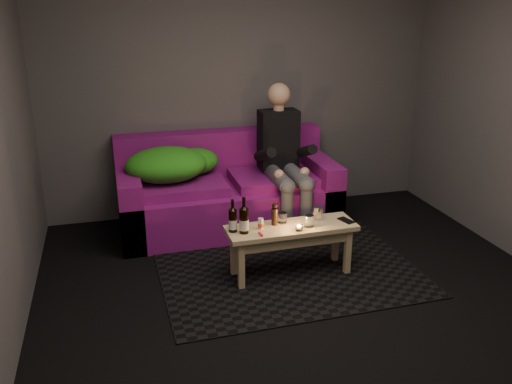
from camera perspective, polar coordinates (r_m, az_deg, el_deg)
floor at (r=3.97m, az=6.72°, el=-12.99°), size 4.50×4.50×0.00m
room at (r=3.82m, az=5.05°, el=12.19°), size 4.50×4.50×4.50m
rug at (r=4.56m, az=3.42°, el=-8.24°), size 2.12×1.56×0.01m
sofa at (r=5.33m, az=-3.10°, el=-0.21°), size 2.08×0.93×0.89m
green_blanket at (r=5.13m, az=-8.96°, el=2.89°), size 0.91×0.62×0.31m
person at (r=5.18m, az=2.91°, el=3.81°), size 0.37×0.86×1.39m
coffee_table at (r=4.36m, az=3.73°, el=-4.50°), size 1.05×0.35×0.43m
beer_bottle_a at (r=4.18m, az=-2.46°, el=-2.95°), size 0.07×0.07×0.26m
beer_bottle_b at (r=4.15m, az=-1.27°, el=-2.96°), size 0.07×0.07×0.29m
salt_shaker at (r=4.25m, az=0.50°, el=-3.34°), size 0.05×0.05×0.09m
pepper_mill at (r=4.32m, az=1.98°, el=-2.60°), size 0.05×0.05×0.14m
tumbler_back at (r=4.37m, az=2.78°, el=-2.72°), size 0.09×0.09×0.09m
tealight at (r=4.24m, az=4.56°, el=-3.76°), size 0.06×0.06×0.04m
tumbler_front at (r=4.31m, az=5.61°, el=-3.05°), size 0.10×0.10×0.10m
steel_cup at (r=4.44m, az=6.51°, el=-2.25°), size 0.10×0.10×0.11m
smartphone at (r=4.47m, az=9.46°, el=-2.96°), size 0.11×0.16×0.01m
red_lighter at (r=4.16m, az=0.48°, el=-4.48°), size 0.03×0.07×0.01m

